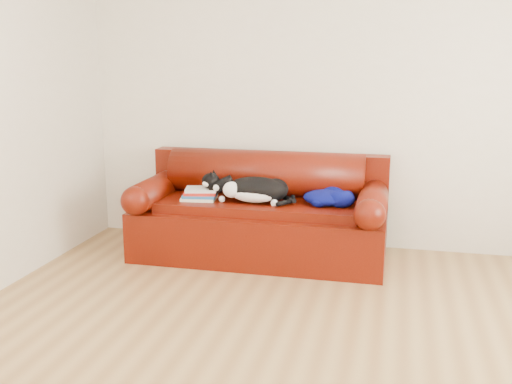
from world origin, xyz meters
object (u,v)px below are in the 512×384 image
book_stack (200,194)px  blanket (328,197)px  sofa_base (260,230)px  cat (255,190)px

book_stack → blanket: bearing=4.9°
sofa_base → cat: bearing=-97.8°
cat → blanket: bearing=-3.4°
sofa_base → book_stack: bearing=-167.4°
cat → book_stack: bearing=168.6°
book_stack → cat: (0.48, 0.00, 0.05)m
sofa_base → blanket: bearing=-1.8°
book_stack → cat: bearing=0.5°
cat → blanket: cat is taller
cat → blanket: (0.59, 0.09, -0.04)m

